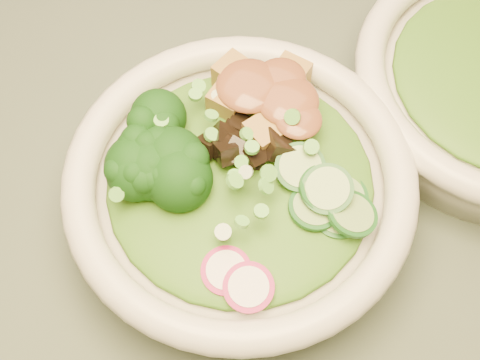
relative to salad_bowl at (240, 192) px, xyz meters
The scene contains 9 objects.
salad_bowl is the anchor object (origin of this frame).
lettuce_bed 0.02m from the salad_bowl, ahead, with size 0.21×0.21×0.02m, color #2C5E13.
broccoli_florets 0.08m from the salad_bowl, 157.99° to the right, with size 0.08×0.07×0.05m, color black, non-canonical shape.
radish_slices 0.07m from the salad_bowl, 67.55° to the right, with size 0.11×0.04×0.02m, color #960B45, non-canonical shape.
cucumber_slices 0.08m from the salad_bowl, 18.74° to the left, with size 0.07×0.07×0.04m, color #8EAF61, non-canonical shape.
mushroom_heap 0.04m from the salad_bowl, 109.90° to the left, with size 0.07×0.07×0.04m, color black, non-canonical shape.
tofu_cubes 0.07m from the salad_bowl, 108.41° to the left, with size 0.09×0.06×0.04m, color olive, non-canonical shape.
peanut_sauce 0.08m from the salad_bowl, 108.41° to the left, with size 0.07×0.06×0.02m, color brown.
scallion_garnish 0.05m from the salad_bowl, ahead, with size 0.20×0.20×0.02m, color #60B540, non-canonical shape.
Camera 1 is at (-0.05, -0.16, 1.28)m, focal length 50.00 mm.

